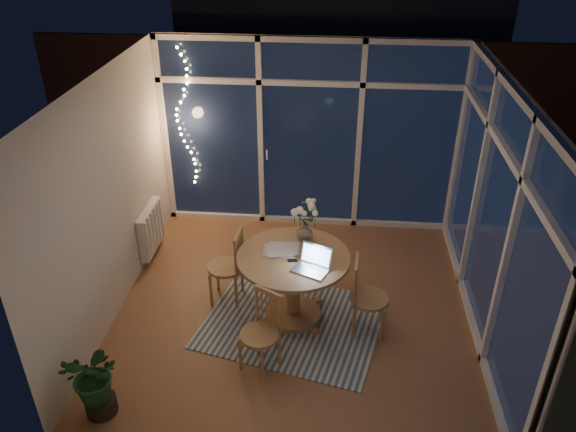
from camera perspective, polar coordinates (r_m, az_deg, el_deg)
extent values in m
plane|color=#8C5F3D|center=(6.48, 0.92, -9.31)|extent=(4.00, 4.00, 0.00)
plane|color=white|center=(5.23, 1.16, 13.29)|extent=(4.00, 4.00, 0.00)
cube|color=beige|center=(7.55, 2.22, 8.17)|extent=(4.00, 0.04, 2.60)
cube|color=beige|center=(4.12, -1.19, -12.87)|extent=(4.00, 0.04, 2.60)
cube|color=beige|center=(6.20, -17.73, 1.58)|extent=(0.04, 4.00, 2.60)
cube|color=beige|center=(5.96, 20.57, -0.15)|extent=(0.04, 4.00, 2.60)
cube|color=white|center=(7.51, 2.20, 8.06)|extent=(4.00, 0.10, 2.60)
cube|color=white|center=(5.95, 20.20, -0.13)|extent=(0.10, 4.00, 2.60)
cube|color=silver|center=(7.34, -13.76, -1.28)|extent=(0.10, 0.70, 0.58)
cube|color=black|center=(10.83, 5.70, 7.24)|extent=(12.00, 6.00, 0.10)
cube|color=#3E2216|center=(10.98, 3.30, 12.99)|extent=(11.00, 0.08, 1.80)
sphere|color=black|center=(9.23, -2.35, 6.66)|extent=(0.90, 0.90, 0.90)
cube|color=beige|center=(6.28, 0.44, -10.72)|extent=(2.18, 1.90, 0.01)
cylinder|color=#A4714A|center=(6.11, 0.54, -7.25)|extent=(1.44, 1.44, 0.81)
cube|color=#A4714A|center=(6.38, -6.38, -5.01)|extent=(0.46, 0.46, 0.93)
cube|color=#A4714A|center=(5.96, 8.32, -8.14)|extent=(0.45, 0.45, 0.91)
cube|color=#A4714A|center=(5.51, -2.94, -11.81)|extent=(0.55, 0.55, 0.87)
imported|color=white|center=(6.09, 1.71, -1.56)|extent=(0.24, 0.24, 0.21)
imported|color=white|center=(5.87, 3.26, -3.95)|extent=(0.18, 0.18, 0.04)
cube|color=silver|center=(5.95, -0.81, -3.49)|extent=(0.37, 0.30, 0.02)
cube|color=black|center=(5.79, 0.47, -4.54)|extent=(0.11, 0.07, 0.01)
imported|color=#1A4A22|center=(5.41, -18.95, -15.60)|extent=(0.66, 0.62, 0.76)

